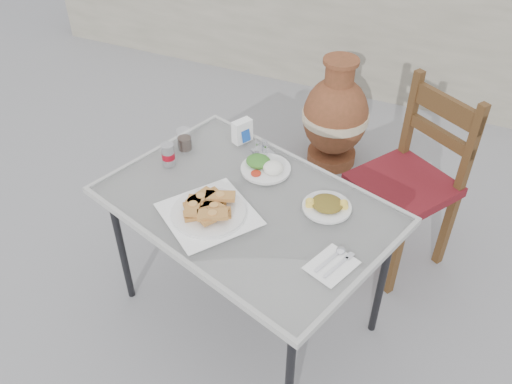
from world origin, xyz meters
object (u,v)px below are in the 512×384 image
at_px(soda_can, 168,155).
at_px(pide_plate, 208,208).
at_px(napkin_holder, 242,131).
at_px(salad_chopped_plate, 327,205).
at_px(chair, 410,179).
at_px(terracotta_urn, 335,117).
at_px(salad_rice_plate, 265,166).
at_px(condiment_caddy, 263,149).
at_px(cafe_table, 247,211).
at_px(cola_glass, 184,141).

bearing_deg(soda_can, pide_plate, -34.90).
bearing_deg(napkin_holder, soda_can, -99.16).
xyz_separation_m(pide_plate, soda_can, (-0.33, 0.23, 0.02)).
distance_m(salad_chopped_plate, soda_can, 0.77).
distance_m(chair, terracotta_urn, 0.94).
distance_m(salad_rice_plate, condiment_caddy, 0.13).
bearing_deg(cafe_table, terracotta_urn, 90.91).
bearing_deg(condiment_caddy, soda_can, -144.56).
relative_size(pide_plate, cola_glass, 4.73).
bearing_deg(pide_plate, chair, 51.49).
bearing_deg(cola_glass, condiment_caddy, 17.92).
distance_m(cafe_table, terracotta_urn, 1.48).
xyz_separation_m(cola_glass, terracotta_urn, (0.42, 1.20, -0.43)).
xyz_separation_m(soda_can, chair, (1.03, 0.64, -0.28)).
bearing_deg(napkin_holder, condiment_caddy, 4.26).
height_order(pide_plate, napkin_holder, napkin_holder).
xyz_separation_m(salad_chopped_plate, soda_can, (-0.77, -0.01, 0.04)).
height_order(cafe_table, soda_can, soda_can).
xyz_separation_m(cafe_table, napkin_holder, (-0.21, 0.41, 0.11)).
height_order(cafe_table, cola_glass, cola_glass).
height_order(salad_rice_plate, cola_glass, cola_glass).
relative_size(salad_rice_plate, salad_chopped_plate, 1.11).
relative_size(salad_chopped_plate, condiment_caddy, 1.74).
relative_size(salad_chopped_plate, terracotta_urn, 0.27).
bearing_deg(chair, salad_chopped_plate, -80.17).
bearing_deg(pide_plate, salad_rice_plate, 76.24).
bearing_deg(soda_can, chair, 31.96).
bearing_deg(terracotta_urn, salad_rice_plate, -89.75).
xyz_separation_m(salad_chopped_plate, chair, (0.26, 0.64, -0.24)).
distance_m(soda_can, chair, 1.25).
xyz_separation_m(napkin_holder, terracotta_urn, (0.19, 1.03, -0.45)).
bearing_deg(chair, napkin_holder, -125.77).
height_order(cafe_table, terracotta_urn, terracotta_urn).
bearing_deg(condiment_caddy, cola_glass, -162.08).
bearing_deg(salad_chopped_plate, salad_rice_plate, 157.96).
relative_size(cafe_table, chair, 1.39).
relative_size(salad_rice_plate, napkin_holder, 2.00).
relative_size(condiment_caddy, chair, 0.12).
xyz_separation_m(cafe_table, soda_can, (-0.45, 0.10, 0.11)).
relative_size(pide_plate, salad_chopped_plate, 2.35).
relative_size(salad_rice_plate, condiment_caddy, 1.93).
relative_size(cafe_table, napkin_holder, 12.23).
bearing_deg(condiment_caddy, cafe_table, -77.27).
bearing_deg(salad_chopped_plate, cola_glass, 169.96).
bearing_deg(napkin_holder, pide_plate, -52.30).
xyz_separation_m(cafe_table, salad_rice_plate, (-0.02, 0.24, 0.07)).
xyz_separation_m(cafe_table, condiment_caddy, (-0.08, 0.36, 0.08)).
height_order(soda_can, terracotta_urn, soda_can).
xyz_separation_m(pide_plate, condiment_caddy, (0.03, 0.49, -0.01)).
relative_size(cafe_table, salad_rice_plate, 6.10).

